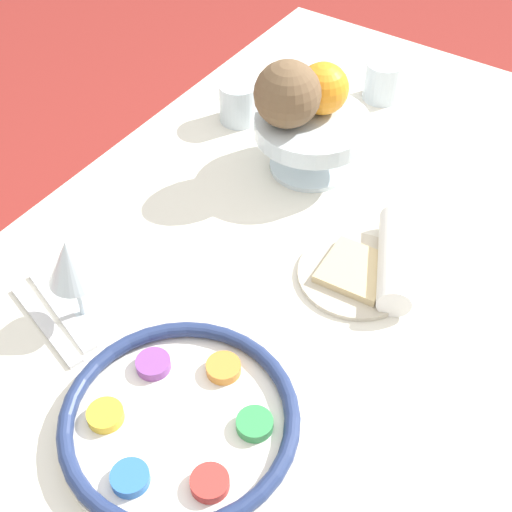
# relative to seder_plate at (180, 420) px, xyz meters

# --- Properties ---
(ground_plane) EXTENTS (8.00, 8.00, 0.00)m
(ground_plane) POSITION_rel_seder_plate_xyz_m (0.28, 0.03, -0.72)
(ground_plane) COLOR maroon
(dining_table) EXTENTS (1.44, 0.83, 0.70)m
(dining_table) POSITION_rel_seder_plate_xyz_m (0.28, 0.03, -0.37)
(dining_table) COLOR silver
(dining_table) RESTS_ON ground_plane
(seder_plate) EXTENTS (0.29, 0.29, 0.03)m
(seder_plate) POSITION_rel_seder_plate_xyz_m (0.00, 0.00, 0.00)
(seder_plate) COLOR silver
(seder_plate) RESTS_ON dining_table
(wine_glass) EXTENTS (0.07, 0.07, 0.14)m
(wine_glass) POSITION_rel_seder_plate_xyz_m (0.06, 0.22, 0.09)
(wine_glass) COLOR silver
(wine_glass) RESTS_ON dining_table
(fruit_stand) EXTENTS (0.19, 0.19, 0.10)m
(fruit_stand) POSITION_rel_seder_plate_xyz_m (0.52, 0.13, 0.06)
(fruit_stand) COLOR silver
(fruit_stand) RESTS_ON dining_table
(orange_fruit) EXTENTS (0.08, 0.08, 0.08)m
(orange_fruit) POSITION_rel_seder_plate_xyz_m (0.54, 0.13, 0.12)
(orange_fruit) COLOR orange
(orange_fruit) RESTS_ON fruit_stand
(coconut) EXTENTS (0.11, 0.11, 0.11)m
(coconut) POSITION_rel_seder_plate_xyz_m (0.48, 0.16, 0.14)
(coconut) COLOR brown
(coconut) RESTS_ON fruit_stand
(bread_plate) EXTENTS (0.17, 0.17, 0.02)m
(bread_plate) POSITION_rel_seder_plate_xyz_m (0.34, -0.06, -0.01)
(bread_plate) COLOR beige
(bread_plate) RESTS_ON dining_table
(napkin_roll) EXTENTS (0.18, 0.12, 0.05)m
(napkin_roll) POSITION_rel_seder_plate_xyz_m (0.38, -0.10, 0.01)
(napkin_roll) COLOR white
(napkin_roll) RESTS_ON dining_table
(cup_near) EXTENTS (0.07, 0.07, 0.07)m
(cup_near) POSITION_rel_seder_plate_xyz_m (0.77, 0.12, 0.02)
(cup_near) COLOR silver
(cup_near) RESTS_ON dining_table
(cup_mid) EXTENTS (0.07, 0.07, 0.07)m
(cup_mid) POSITION_rel_seder_plate_xyz_m (0.57, 0.31, 0.02)
(cup_mid) COLOR silver
(cup_mid) RESTS_ON dining_table
(cup_far) EXTENTS (0.07, 0.07, 0.07)m
(cup_far) POSITION_rel_seder_plate_xyz_m (0.68, 0.23, 0.02)
(cup_far) COLOR silver
(cup_far) RESTS_ON dining_table
(fork_left) EXTENTS (0.07, 0.17, 0.01)m
(fork_left) POSITION_rel_seder_plate_xyz_m (0.02, 0.25, -0.01)
(fork_left) COLOR silver
(fork_left) RESTS_ON dining_table
(fork_right) EXTENTS (0.08, 0.17, 0.01)m
(fork_right) POSITION_rel_seder_plate_xyz_m (0.05, 0.25, -0.01)
(fork_right) COLOR silver
(fork_right) RESTS_ON dining_table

